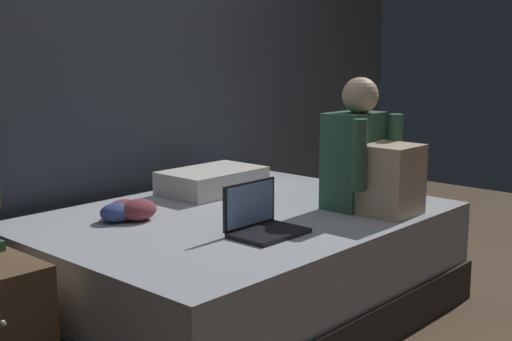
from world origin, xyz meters
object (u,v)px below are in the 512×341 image
at_px(person_sitting, 369,160).
at_px(laptop, 261,221).
at_px(pillow, 212,181).
at_px(bed, 239,266).
at_px(clothes_pile, 127,211).

xyz_separation_m(person_sitting, laptop, (-0.68, 0.10, -0.20)).
relative_size(person_sitting, pillow, 1.17).
bearing_deg(bed, pillow, 60.35).
distance_m(person_sitting, pillow, 0.92).
relative_size(bed, person_sitting, 3.05).
relative_size(laptop, clothes_pile, 1.25).
bearing_deg(pillow, person_sitting, -75.55).
height_order(bed, person_sitting, person_sitting).
distance_m(bed, person_sitting, 0.82).
bearing_deg(pillow, bed, -119.65).
bearing_deg(clothes_pile, person_sitting, -38.02).
xyz_separation_m(person_sitting, clothes_pile, (-0.93, 0.72, -0.21)).
xyz_separation_m(bed, pillow, (0.26, 0.45, 0.33)).
bearing_deg(person_sitting, bed, 138.72).
xyz_separation_m(laptop, pillow, (0.45, 0.77, 0.01)).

